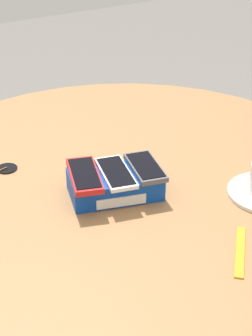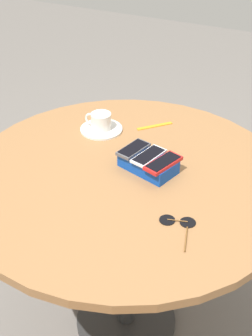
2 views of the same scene
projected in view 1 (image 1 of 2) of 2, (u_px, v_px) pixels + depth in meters
round_table at (126, 216)px, 1.29m from camera, size 1.10×1.10×0.78m
phone_box at (115, 184)px, 1.16m from camera, size 0.21×0.15×0.05m
phone_red at (84, 175)px, 1.13m from camera, size 0.10×0.15×0.01m
phone_white at (116, 173)px, 1.14m from camera, size 0.09×0.14×0.01m
phone_gray at (145, 167)px, 1.16m from camera, size 0.08×0.13×0.01m
lanyard_strap at (240, 251)px, 1.00m from camera, size 0.11×0.12×0.00m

